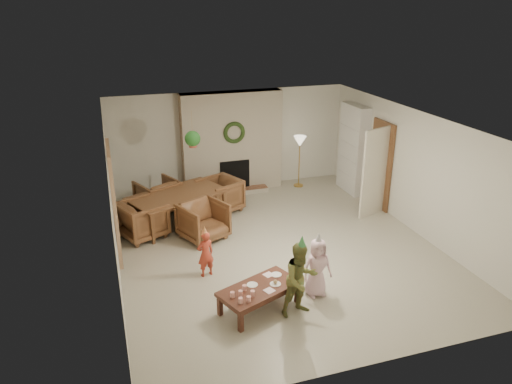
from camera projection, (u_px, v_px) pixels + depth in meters
name	position (u px, v px, depth m)	size (l,w,h in m)	color
floor	(277.00, 247.00, 9.50)	(7.00, 7.00, 0.00)	#B7B29E
ceiling	(279.00, 123.00, 8.57)	(7.00, 7.00, 0.00)	white
wall_back	(230.00, 140.00, 12.13)	(7.00, 7.00, 0.00)	silver
wall_front	(375.00, 285.00, 5.94)	(7.00, 7.00, 0.00)	silver
wall_left	(112.00, 207.00, 8.19)	(7.00, 7.00, 0.00)	silver
wall_right	(415.00, 172.00, 9.88)	(7.00, 7.00, 0.00)	silver
fireplace_mass	(232.00, 142.00, 11.95)	(2.50, 0.40, 2.50)	brown
fireplace_hearth	(237.00, 192.00, 12.08)	(1.60, 0.30, 0.12)	brown
fireplace_firebox	(234.00, 175.00, 12.09)	(0.75, 0.12, 0.75)	black
fireplace_wreath	(234.00, 133.00, 11.64)	(0.54, 0.54, 0.10)	#203915
floor_lamp_base	(298.00, 185.00, 12.63)	(0.25, 0.25, 0.03)	gold
floor_lamp_post	(299.00, 163.00, 12.40)	(0.03, 0.03, 1.21)	gold
floor_lamp_shade	(300.00, 141.00, 12.19)	(0.32, 0.32, 0.27)	beige
bookshelf_carcass	(353.00, 149.00, 11.93)	(0.30, 1.00, 2.20)	white
bookshelf_shelf_a	(351.00, 174.00, 12.16)	(0.30, 0.92, 0.03)	white
bookshelf_shelf_b	(352.00, 159.00, 12.01)	(0.30, 0.92, 0.03)	white
bookshelf_shelf_c	(353.00, 143.00, 11.87)	(0.30, 0.92, 0.03)	white
bookshelf_shelf_d	(354.00, 127.00, 11.72)	(0.30, 0.92, 0.03)	white
books_row_lower	(353.00, 170.00, 11.97)	(0.20, 0.40, 0.24)	maroon
books_row_mid	(350.00, 153.00, 12.00)	(0.20, 0.44, 0.24)	#255687
books_row_upper	(355.00, 139.00, 11.72)	(0.20, 0.36, 0.22)	gold
door_frame	(381.00, 165.00, 11.02)	(0.05, 0.86, 2.04)	brown
door_leaf	(375.00, 173.00, 10.58)	(0.05, 0.80, 2.00)	beige
curtain_panel	(114.00, 203.00, 8.37)	(0.06, 1.20, 2.00)	#CEB692
dining_table	(179.00, 209.00, 10.33)	(2.00, 1.11, 0.70)	brown
dining_chair_near	(203.00, 221.00, 9.70)	(0.83, 0.85, 0.78)	brown
dining_chair_far	(158.00, 196.00, 10.92)	(0.83, 0.85, 0.78)	brown
dining_chair_left	(143.00, 219.00, 9.77)	(0.83, 0.85, 0.78)	brown
dining_chair_right	(220.00, 195.00, 10.99)	(0.83, 0.85, 0.78)	brown
hanging_plant_cord	(192.00, 128.00, 9.66)	(0.01, 0.01, 0.70)	tan
hanging_plant_pot	(193.00, 144.00, 9.79)	(0.16, 0.16, 0.12)	#A14434
hanging_plant_foliage	(193.00, 139.00, 9.75)	(0.32, 0.32, 0.32)	#1A4F1B
coffee_table_top	(259.00, 289.00, 7.47)	(1.27, 0.64, 0.06)	#4F271A
coffee_table_apron	(259.00, 292.00, 7.49)	(1.17, 0.54, 0.08)	#4F271A
coffee_leg_fl	(241.00, 322.00, 7.01)	(0.07, 0.07, 0.33)	#4F271A
coffee_leg_fr	(297.00, 293.00, 7.70)	(0.07, 0.07, 0.33)	#4F271A
coffee_leg_bl	(220.00, 306.00, 7.38)	(0.07, 0.07, 0.33)	#4F271A
coffee_leg_br	(276.00, 280.00, 8.07)	(0.07, 0.07, 0.33)	#4F271A
cup_a	(240.00, 300.00, 7.04)	(0.07, 0.07, 0.09)	white
cup_b	(232.00, 295.00, 7.18)	(0.07, 0.07, 0.09)	white
cup_c	(249.00, 299.00, 7.08)	(0.07, 0.07, 0.09)	white
cup_d	(241.00, 293.00, 7.22)	(0.07, 0.07, 0.09)	white
cup_e	(253.00, 293.00, 7.22)	(0.07, 0.07, 0.09)	white
cup_f	(244.00, 288.00, 7.35)	(0.07, 0.07, 0.09)	white
plate_a	(252.00, 285.00, 7.51)	(0.18, 0.18, 0.01)	white
plate_b	(275.00, 284.00, 7.53)	(0.18, 0.18, 0.01)	white
plate_c	(276.00, 275.00, 7.78)	(0.18, 0.18, 0.01)	white
food_scoop	(275.00, 282.00, 7.52)	(0.07, 0.07, 0.07)	tan
napkin_left	(269.00, 291.00, 7.36)	(0.15, 0.15, 0.01)	#FFBBCF
napkin_right	(269.00, 275.00, 7.78)	(0.15, 0.15, 0.01)	#FFBBCF
child_red	(206.00, 254.00, 8.36)	(0.31, 0.20, 0.85)	#BA3A27
party_hat_red	(204.00, 230.00, 8.19)	(0.12, 0.12, 0.16)	gold
child_plaid	(301.00, 279.00, 7.27)	(0.58, 0.45, 1.20)	olive
party_hat_plaid	(302.00, 242.00, 7.03)	(0.14, 0.14, 0.20)	#45A254
child_pink	(317.00, 267.00, 7.79)	(0.49, 0.32, 1.00)	#F5C4D6
party_hat_pink	(319.00, 238.00, 7.59)	(0.13, 0.13, 0.18)	#BABAC1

